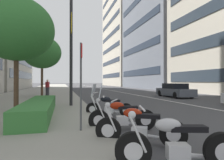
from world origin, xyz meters
The scene contains 14 objects.
sidewalk_right_plaza centered at (30.00, 11.12, 0.07)m, with size 160.00×8.54×0.15m, color gray.
lane_centre_stripe centered at (35.00, 0.00, 0.00)m, with size 110.00×0.16×0.01m, color silver.
motorcycle_nearest_camera centered at (-0.16, 6.36, 0.42)m, with size 0.83×2.20×1.11m.
motorcycle_mid_row centered at (1.22, 6.51, 0.42)m, with size 1.16×2.04×1.11m.
motorcycle_under_tarp centered at (2.73, 6.50, 0.44)m, with size 0.71×2.15×1.49m.
motorcycle_second_in_row centered at (5.25, 6.33, 0.43)m, with size 1.06×2.00×1.46m.
car_far_down_avenue centered at (14.00, -2.70, 0.64)m, with size 4.69×2.00×1.38m.
parking_sign_by_curb centered at (2.44, 7.81, 1.69)m, with size 0.32×0.06×2.56m.
street_lamp_with_banners centered at (8.43, 7.50, 5.28)m, with size 1.26×2.50×8.61m.
clipped_hedge_bed centered at (5.55, 9.30, 0.45)m, with size 6.29×1.10×0.60m, color #337033.
street_tree_mid_sidewalk centered at (6.81, 10.48, 4.07)m, with size 3.56×3.56×5.44m.
street_tree_far_plaza centered at (15.91, 10.21, 4.31)m, with size 3.56×3.56×5.68m.
pedestrian_on_plaza centered at (17.43, 9.83, 0.96)m, with size 0.47×0.40×1.62m.
office_tower_near_left centered at (66.23, -18.35, 23.35)m, with size 27.75×19.11×46.70m.
Camera 1 is at (-3.19, 8.33, 1.57)m, focal length 30.68 mm.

